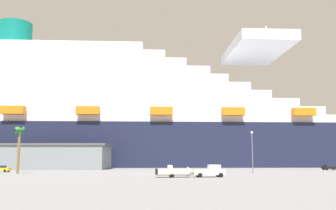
# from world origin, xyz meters

# --- Properties ---
(ground_plane) EXTENTS (600.00, 600.00, 0.00)m
(ground_plane) POSITION_xyz_m (0.00, 30.00, 0.00)
(ground_plane) COLOR gray
(cruise_ship) EXTENTS (263.82, 45.11, 65.98)m
(cruise_ship) POSITION_xyz_m (-23.41, 64.82, 18.15)
(cruise_ship) COLOR #191E38
(cruise_ship) RESTS_ON ground_plane
(terminal_building) EXTENTS (44.73, 19.93, 7.62)m
(terminal_building) POSITION_xyz_m (-32.96, 32.28, 3.83)
(terminal_building) COLOR slate
(terminal_building) RESTS_ON ground_plane
(pickup_truck) EXTENTS (5.78, 2.76, 2.20)m
(pickup_truck) POSITION_xyz_m (13.48, -17.99, 1.04)
(pickup_truck) COLOR white
(pickup_truck) RESTS_ON ground_plane
(small_boat_on_trailer) EXTENTS (7.73, 2.52, 2.15)m
(small_boat_on_trailer) POSITION_xyz_m (7.48, -18.64, 0.96)
(small_boat_on_trailer) COLOR #595960
(small_boat_on_trailer) RESTS_ON ground_plane
(palm_tree) EXTENTS (2.89, 2.65, 10.46)m
(palm_tree) POSITION_xyz_m (-26.78, -1.24, 8.06)
(palm_tree) COLOR brown
(palm_tree) RESTS_ON ground_plane
(street_lamp) EXTENTS (0.56, 0.56, 9.36)m
(street_lamp) POSITION_xyz_m (25.20, -1.63, 5.96)
(street_lamp) COLOR slate
(street_lamp) RESTS_ON ground_plane
(parked_car_yellow_taxi) EXTENTS (4.88, 2.28, 1.58)m
(parked_car_yellow_taxi) POSITION_xyz_m (-34.42, 8.13, 0.83)
(parked_car_yellow_taxi) COLOR yellow
(parked_car_yellow_taxi) RESTS_ON ground_plane
(parked_car_black_coupe) EXTENTS (4.44, 2.26, 1.58)m
(parked_car_black_coupe) POSITION_xyz_m (53.03, 21.90, 0.83)
(parked_car_black_coupe) COLOR black
(parked_car_black_coupe) RESTS_ON ground_plane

